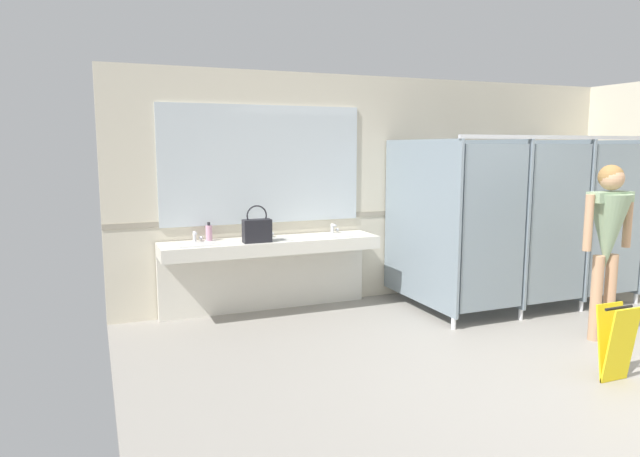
{
  "coord_description": "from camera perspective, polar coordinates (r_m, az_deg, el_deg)",
  "views": [
    {
      "loc": [
        -3.53,
        -3.04,
        1.88
      ],
      "look_at": [
        -1.72,
        1.42,
        1.18
      ],
      "focal_mm": 31.67,
      "sensor_mm": 36.0,
      "label": 1
    }
  ],
  "objects": [
    {
      "name": "wet_floor_sign",
      "position": [
        5.18,
        27.75,
        -10.15
      ],
      "size": [
        0.28,
        0.19,
        0.62
      ],
      "color": "yellow",
      "rests_on": "ground_plane"
    },
    {
      "name": "bathroom_stalls",
      "position": [
        7.07,
        19.96,
        1.01
      ],
      "size": [
        2.69,
        1.53,
        1.99
      ],
      "color": "gray",
      "rests_on": "ground_plane"
    },
    {
      "name": "ground_plane",
      "position": [
        5.04,
        25.89,
        -15.05
      ],
      "size": [
        6.91,
        6.9,
        0.1
      ],
      "primitive_type": "cube",
      "color": "gray"
    },
    {
      "name": "vanity_counter",
      "position": [
        6.38,
        -5.14,
        -3.03
      ],
      "size": [
        2.43,
        0.54,
        0.97
      ],
      "color": "silver",
      "rests_on": "ground_plane"
    },
    {
      "name": "wall_back_tile_band",
      "position": [
        7.17,
        7.57,
        1.6
      ],
      "size": [
        6.91,
        0.01,
        0.06
      ],
      "primitive_type": "cube",
      "color": "#9E937F",
      "rests_on": "wall_back"
    },
    {
      "name": "person_standing",
      "position": [
        6.07,
        27.08,
        -0.1
      ],
      "size": [
        0.59,
        0.4,
        1.71
      ],
      "color": "tan",
      "rests_on": "ground_plane"
    },
    {
      "name": "soap_dispenser",
      "position": [
        6.24,
        -11.16,
        -0.42
      ],
      "size": [
        0.07,
        0.07,
        0.2
      ],
      "color": "#D899B2",
      "rests_on": "vanity_counter"
    },
    {
      "name": "handbag",
      "position": [
        6.05,
        -6.38,
        -0.12
      ],
      "size": [
        0.3,
        0.14,
        0.4
      ],
      "color": "black",
      "rests_on": "vanity_counter"
    },
    {
      "name": "wall_back",
      "position": [
        7.2,
        7.36,
        4.09
      ],
      "size": [
        6.91,
        0.12,
        2.72
      ],
      "primitive_type": "cube",
      "color": "beige",
      "rests_on": "ground_plane"
    },
    {
      "name": "mirror_panel",
      "position": [
        6.44,
        -5.77,
        6.44
      ],
      "size": [
        2.33,
        0.02,
        1.33
      ],
      "primitive_type": "cube",
      "color": "silver",
      "rests_on": "wall_back"
    }
  ]
}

